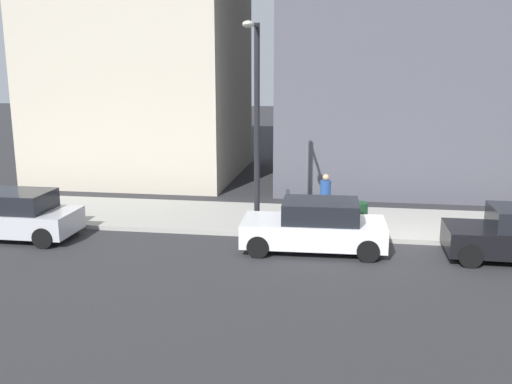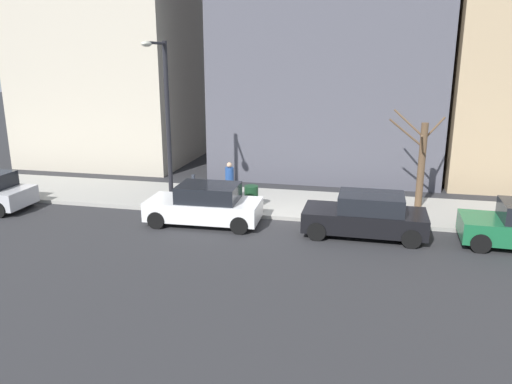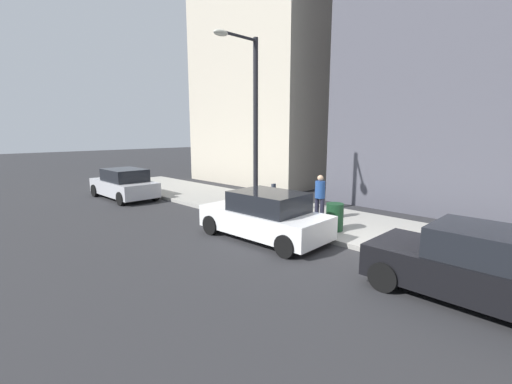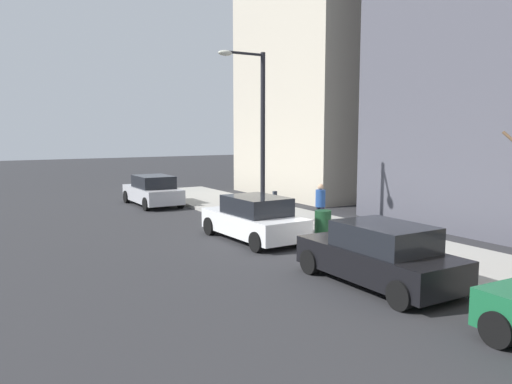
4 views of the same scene
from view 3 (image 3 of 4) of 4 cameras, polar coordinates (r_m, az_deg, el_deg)
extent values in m
plane|color=#2B2B2D|center=(10.18, 17.43, -9.62)|extent=(120.00, 120.00, 0.00)
cube|color=#9E9B93|center=(11.90, 21.96, -6.67)|extent=(4.00, 36.00, 0.15)
cube|color=black|center=(8.18, 33.32, -11.51)|extent=(1.83, 4.21, 0.70)
cube|color=black|center=(7.95, 35.19, -7.35)|extent=(1.62, 2.21, 0.60)
cylinder|color=black|center=(7.93, 20.51, -13.04)|extent=(0.22, 0.64, 0.64)
cylinder|color=black|center=(9.41, 24.97, -9.68)|extent=(0.22, 0.64, 0.64)
cube|color=white|center=(10.81, 1.26, -4.85)|extent=(1.93, 4.26, 0.70)
cube|color=black|center=(10.53, 2.09, -1.62)|extent=(1.67, 2.25, 0.60)
cylinder|color=black|center=(11.39, -7.48, -5.46)|extent=(0.24, 0.65, 0.64)
cylinder|color=black|center=(12.50, -1.45, -3.98)|extent=(0.24, 0.65, 0.64)
cylinder|color=black|center=(9.30, 4.93, -8.98)|extent=(0.24, 0.65, 0.64)
cylinder|color=black|center=(10.63, 10.65, -6.68)|extent=(0.24, 0.65, 0.64)
cube|color=#B7B7BC|center=(18.52, -21.18, 0.72)|extent=(1.82, 4.21, 0.70)
cube|color=black|center=(18.26, -21.05, 2.67)|extent=(1.61, 2.21, 0.60)
cylinder|color=black|center=(19.67, -25.25, 0.21)|extent=(0.22, 0.64, 0.64)
cylinder|color=black|center=(20.30, -20.76, 0.80)|extent=(0.22, 0.64, 0.64)
cylinder|color=black|center=(16.83, -21.58, -1.04)|extent=(0.22, 0.64, 0.64)
cylinder|color=black|center=(17.56, -16.51, -0.31)|extent=(0.22, 0.64, 0.64)
cylinder|color=slate|center=(12.44, 2.92, -2.37)|extent=(0.07, 0.07, 1.05)
cube|color=#2D333D|center=(12.32, 2.95, 0.69)|extent=(0.14, 0.10, 0.30)
cylinder|color=black|center=(12.93, -0.06, 10.27)|extent=(0.18, 0.18, 6.50)
cylinder|color=black|center=(12.78, -2.85, 24.54)|extent=(1.60, 0.10, 0.10)
ellipsoid|color=beige|center=(12.26, -5.90, 24.89)|extent=(0.56, 0.32, 0.20)
cylinder|color=#14381E|center=(11.48, 12.97, -4.07)|extent=(0.56, 0.56, 0.90)
cylinder|color=#1E1E2D|center=(12.64, 10.95, -2.89)|extent=(0.16, 0.16, 0.82)
cylinder|color=#1E1E2D|center=(12.78, 10.11, -2.71)|extent=(0.16, 0.16, 0.82)
cylinder|color=#23478C|center=(12.57, 10.63, 0.40)|extent=(0.36, 0.36, 0.62)
sphere|color=tan|center=(12.51, 10.69, 2.30)|extent=(0.22, 0.22, 0.22)
cube|color=#4C4C56|center=(20.83, 36.70, 23.75)|extent=(11.28, 11.28, 17.89)
cube|color=#BCB29E|center=(25.15, 4.25, 21.72)|extent=(9.04, 9.04, 16.91)
camera|label=1|loc=(10.98, -100.48, 9.02)|focal=40.00mm
camera|label=2|loc=(9.84, -128.61, 10.13)|focal=35.00mm
camera|label=4|loc=(7.29, 142.52, -5.32)|focal=35.00mm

